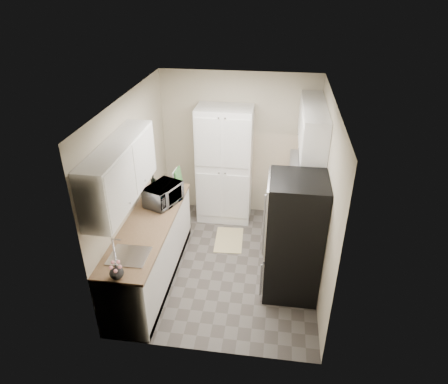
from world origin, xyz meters
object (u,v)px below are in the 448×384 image
Objects in this scene: electric_range at (293,227)px; toaster_oven at (303,172)px; pantry_cabinet at (225,165)px; refrigerator at (294,238)px; wine_bottle at (154,184)px; microwave at (163,194)px.

electric_range is 0.96m from toaster_oven.
pantry_cabinet is 1.18× the size of refrigerator.
pantry_cabinet is 1.33m from wine_bottle.
electric_range is 0.88m from refrigerator.
electric_range is at bearing -38.22° from pantry_cabinet.
toaster_oven is (2.00, 1.07, -0.03)m from microwave.
microwave is at bearing -50.94° from wine_bottle.
wine_bottle is 2.37m from toaster_oven.
electric_range is at bearing -59.27° from microwave.
electric_range is 2.19m from wine_bottle.
pantry_cabinet reaches higher than microwave.
pantry_cabinet is 2.07m from refrigerator.
refrigerator reaches higher than microwave.
pantry_cabinet is 6.91× the size of wine_bottle.
pantry_cabinet reaches higher than refrigerator.
refrigerator is at bearing -92.48° from electric_range.
toaster_oven is at bearing 19.58° from wine_bottle.
refrigerator is 3.22× the size of microwave.
refrigerator reaches higher than toaster_oven.
wine_bottle is at bearing -177.42° from toaster_oven.
refrigerator is at bearing -112.43° from toaster_oven.
refrigerator is 1.93m from microwave.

